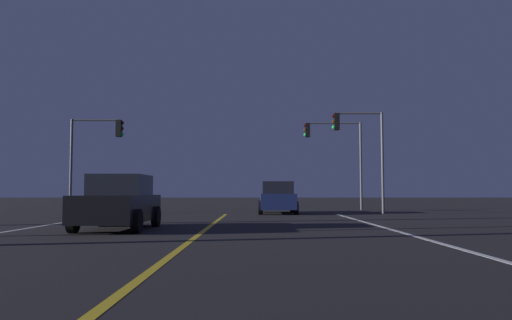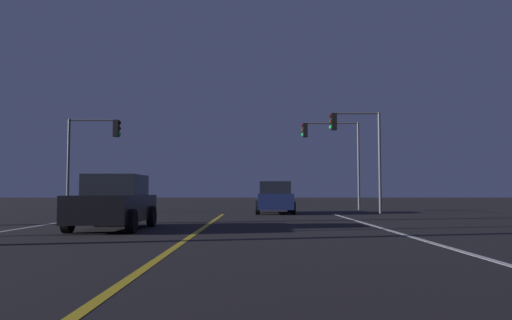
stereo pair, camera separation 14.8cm
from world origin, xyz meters
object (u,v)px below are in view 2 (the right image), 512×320
object	(u,v)px
car_oncoming	(115,203)
traffic_light_near_right	(357,138)
traffic_light_near_left	(95,143)
traffic_light_far_right	(332,144)
car_ahead_far	(276,198)

from	to	relation	value
car_oncoming	traffic_light_near_right	xyz separation A→B (m)	(9.72, 10.98, 3.17)
car_oncoming	traffic_light_near_left	size ratio (longest dim) A/B	0.85
traffic_light_far_right	traffic_light_near_right	bearing A→B (deg)	94.97
car_oncoming	traffic_light_near_left	world-z (taller)	traffic_light_near_left
car_oncoming	traffic_light_near_right	bearing A→B (deg)	138.48
car_ahead_far	traffic_light_near_left	world-z (taller)	traffic_light_near_left
car_ahead_far	traffic_light_near_left	bearing A→B (deg)	91.60
car_ahead_far	traffic_light_far_right	size ratio (longest dim) A/B	0.76
traffic_light_near_right	traffic_light_far_right	world-z (taller)	traffic_light_far_right
traffic_light_near_left	car_ahead_far	bearing A→B (deg)	1.60
car_ahead_far	traffic_light_far_right	distance (m)	7.32
car_ahead_far	traffic_light_near_right	world-z (taller)	traffic_light_near_right
traffic_light_near_right	traffic_light_far_right	size ratio (longest dim) A/B	0.96
traffic_light_near_left	car_oncoming	bearing A→B (deg)	-68.98
car_ahead_far	traffic_light_near_left	xyz separation A→B (m)	(-9.62, -0.27, 2.93)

